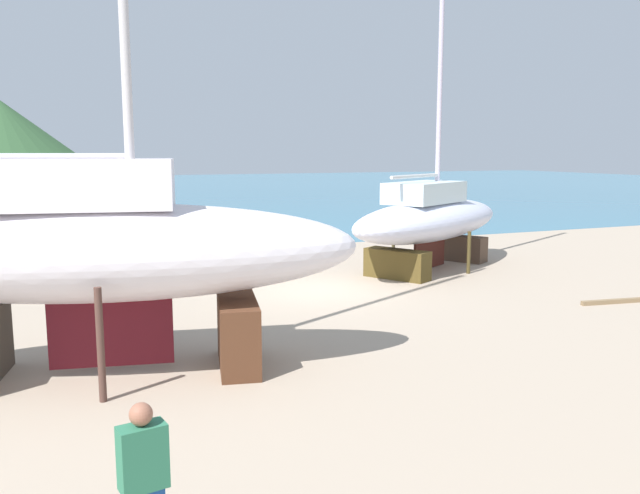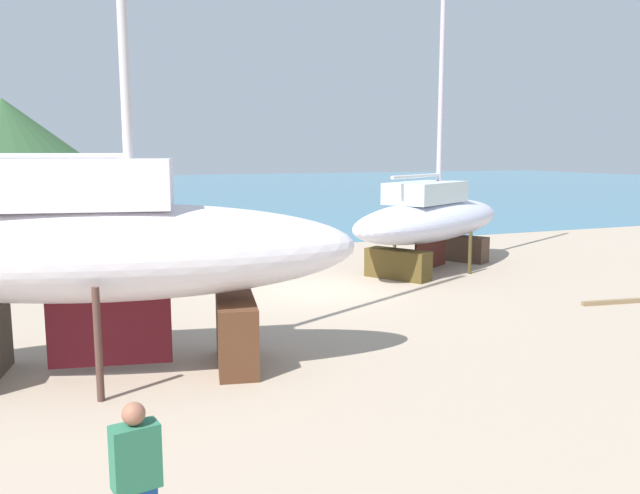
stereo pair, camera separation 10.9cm
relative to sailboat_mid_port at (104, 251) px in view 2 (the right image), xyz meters
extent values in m
plane|color=tan|center=(6.06, 1.21, -2.25)|extent=(49.74, 49.74, 0.00)
cube|color=teal|center=(6.06, 55.27, -2.25)|extent=(165.77, 83.24, 0.01)
cone|color=#315531|center=(-14.10, 175.90, -2.25)|extent=(91.00, 91.00, 35.05)
cube|color=#522F1D|center=(2.25, -0.45, -1.62)|extent=(1.06, 2.01, 1.28)
cylinder|color=#523623|center=(0.29, 1.28, -1.32)|extent=(0.12, 0.12, 1.88)
cylinder|color=#50352C|center=(-0.22, -1.30, -1.32)|extent=(0.12, 0.12, 1.88)
ellipsoid|color=silver|center=(0.04, -0.01, -0.03)|extent=(9.31, 4.11, 1.73)
cube|color=#531119|center=(0.04, -0.01, -1.50)|extent=(2.14, 0.50, 1.21)
cube|color=white|center=(-0.41, 0.08, 1.18)|extent=(3.47, 2.04, 0.86)
cylinder|color=#BEB9C4|center=(-1.07, 0.21, 1.65)|extent=(3.12, 0.74, 0.12)
cube|color=#4E3A2C|center=(12.78, 7.94, -1.80)|extent=(1.65, 2.16, 0.92)
cube|color=#53411C|center=(9.08, 5.79, -1.80)|extent=(1.65, 2.16, 0.92)
cylinder|color=#4A4226|center=(10.21, 8.11, -1.55)|extent=(0.12, 0.12, 1.40)
cylinder|color=#4C3F20|center=(11.65, 5.62, -1.55)|extent=(0.12, 0.12, 1.40)
ellipsoid|color=silver|center=(10.93, 6.87, -0.58)|extent=(8.72, 6.55, 1.37)
cube|color=#4F2018|center=(10.93, 6.87, -1.75)|extent=(1.82, 1.10, 0.96)
cube|color=silver|center=(10.56, 6.65, 0.38)|extent=(3.45, 2.90, 0.69)
cylinder|color=silver|center=(11.30, 7.08, 6.31)|extent=(0.17, 0.17, 12.55)
cylinder|color=silver|center=(10.01, 6.33, 0.94)|extent=(2.65, 1.60, 0.12)
cube|color=#2C7050|center=(-0.11, -5.88, -1.09)|extent=(0.48, 0.32, 0.62)
sphere|color=#9D6049|center=(-0.11, -5.88, -0.67)|extent=(0.22, 0.22, 0.22)
cube|color=olive|center=(13.14, 0.59, -2.20)|extent=(2.71, 0.52, 0.11)
camera|label=1|loc=(-0.70, -11.73, 1.75)|focal=36.00mm
camera|label=2|loc=(-0.60, -11.77, 1.75)|focal=36.00mm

